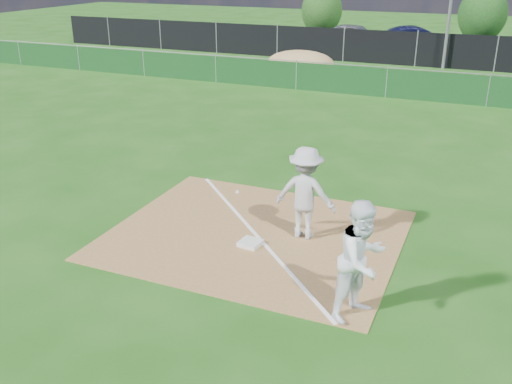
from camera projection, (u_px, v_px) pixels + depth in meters
ground at (357, 128)px, 19.85m from camera, size 90.00×90.00×0.00m
infield_dirt at (255, 235)px, 12.20m from camera, size 6.00×5.00×0.02m
foul_line at (255, 234)px, 12.20m from camera, size 5.01×5.01×0.01m
green_fence at (386, 83)px, 23.87m from camera, size 44.00×0.05×1.20m
dirt_mound at (301, 62)px, 28.66m from camera, size 3.38×2.60×1.17m
black_fence at (416, 49)px, 30.56m from camera, size 46.00×0.04×1.80m
parking_lot at (427, 53)px, 35.15m from camera, size 46.00×9.00×0.01m
first_base at (250, 243)px, 11.73m from camera, size 0.46×0.46×0.09m
play_at_first at (305, 193)px, 11.74m from camera, size 2.23×0.76×1.98m
runner at (362, 260)px, 9.11m from camera, size 1.15×1.24×2.05m
car_left at (354, 36)px, 36.88m from camera, size 4.66×2.45×1.51m
car_mid at (417, 40)px, 34.63m from camera, size 5.06×3.34×1.58m
tree_left at (322, 11)px, 41.83m from camera, size 2.97×2.97×3.53m
tree_mid at (482, 14)px, 38.02m from camera, size 3.17×3.17×3.75m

